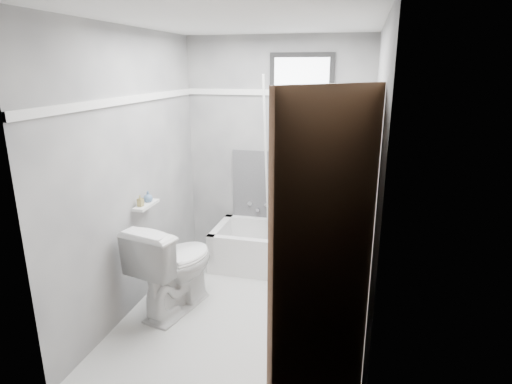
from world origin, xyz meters
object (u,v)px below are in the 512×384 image
(office_chair, at_px, (303,212))
(soap_bottle_a, at_px, (140,201))
(bathtub, at_px, (284,249))
(door, at_px, (370,297))
(soap_bottle_b, at_px, (148,197))
(toilet, at_px, (175,266))

(office_chair, xyz_separation_m, soap_bottle_a, (-1.29, -1.01, 0.33))
(bathtub, relative_size, door, 0.75)
(bathtub, height_order, soap_bottle_a, soap_bottle_a)
(office_chair, height_order, soap_bottle_b, office_chair)
(door, bearing_deg, soap_bottle_a, 146.99)
(soap_bottle_a, relative_size, soap_bottle_b, 0.95)
(toilet, xyz_separation_m, soap_bottle_b, (-0.32, 0.20, 0.55))
(toilet, relative_size, door, 0.42)
(toilet, distance_m, soap_bottle_b, 0.67)
(office_chair, bearing_deg, door, -52.00)
(soap_bottle_a, bearing_deg, toilet, -11.19)
(bathtub, distance_m, soap_bottle_a, 1.65)
(door, bearing_deg, bathtub, 110.23)
(soap_bottle_a, bearing_deg, bathtub, 41.05)
(bathtub, relative_size, soap_bottle_a, 15.09)
(door, bearing_deg, office_chair, 105.56)
(bathtub, bearing_deg, door, -69.77)
(toilet, distance_m, door, 2.08)
(office_chair, distance_m, toilet, 1.47)
(bathtub, distance_m, office_chair, 0.46)
(bathtub, xyz_separation_m, toilet, (-0.79, -1.03, 0.20))
(office_chair, height_order, soap_bottle_a, office_chair)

